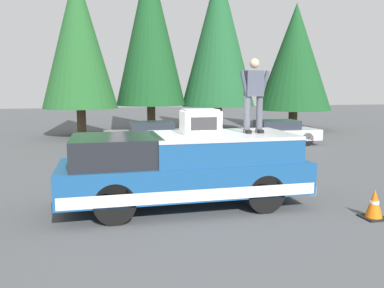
{
  "coord_description": "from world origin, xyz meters",
  "views": [
    {
      "loc": [
        -8.75,
        2.04,
        2.69
      ],
      "look_at": [
        0.17,
        -0.07,
        1.35
      ],
      "focal_mm": 36.23,
      "sensor_mm": 36.0,
      "label": 1
    }
  ],
  "objects_px": {
    "parked_car_silver": "(275,132)",
    "traffic_cone": "(374,205)",
    "parked_car_grey": "(150,134)",
    "compressor_unit": "(200,122)",
    "pickup_truck": "(185,168)",
    "person_on_truck_bed": "(254,94)"
  },
  "relations": [
    {
      "from": "compressor_unit",
      "to": "person_on_truck_bed",
      "type": "bearing_deg",
      "value": -94.09
    },
    {
      "from": "pickup_truck",
      "to": "traffic_cone",
      "type": "relative_size",
      "value": 8.94
    },
    {
      "from": "pickup_truck",
      "to": "parked_car_grey",
      "type": "xyz_separation_m",
      "value": [
        9.0,
        -0.36,
        -0.29
      ]
    },
    {
      "from": "pickup_truck",
      "to": "parked_car_grey",
      "type": "height_order",
      "value": "pickup_truck"
    },
    {
      "from": "person_on_truck_bed",
      "to": "traffic_cone",
      "type": "bearing_deg",
      "value": -129.68
    },
    {
      "from": "parked_car_silver",
      "to": "traffic_cone",
      "type": "bearing_deg",
      "value": 165.73
    },
    {
      "from": "person_on_truck_bed",
      "to": "parked_car_silver",
      "type": "bearing_deg",
      "value": -28.5
    },
    {
      "from": "person_on_truck_bed",
      "to": "parked_car_grey",
      "type": "bearing_deg",
      "value": 7.82
    },
    {
      "from": "compressor_unit",
      "to": "traffic_cone",
      "type": "relative_size",
      "value": 1.35
    },
    {
      "from": "pickup_truck",
      "to": "person_on_truck_bed",
      "type": "distance_m",
      "value": 2.32
    },
    {
      "from": "parked_car_grey",
      "to": "compressor_unit",
      "type": "bearing_deg",
      "value": -179.93
    },
    {
      "from": "compressor_unit",
      "to": "traffic_cone",
      "type": "distance_m",
      "value": 4.06
    },
    {
      "from": "parked_car_silver",
      "to": "traffic_cone",
      "type": "height_order",
      "value": "parked_car_silver"
    },
    {
      "from": "person_on_truck_bed",
      "to": "compressor_unit",
      "type": "bearing_deg",
      "value": 85.91
    },
    {
      "from": "person_on_truck_bed",
      "to": "traffic_cone",
      "type": "height_order",
      "value": "person_on_truck_bed"
    },
    {
      "from": "parked_car_silver",
      "to": "parked_car_grey",
      "type": "xyz_separation_m",
      "value": [
        0.58,
        5.87,
        0.0
      ]
    },
    {
      "from": "traffic_cone",
      "to": "pickup_truck",
      "type": "bearing_deg",
      "value": 64.13
    },
    {
      "from": "pickup_truck",
      "to": "parked_car_silver",
      "type": "bearing_deg",
      "value": -36.46
    },
    {
      "from": "compressor_unit",
      "to": "traffic_cone",
      "type": "xyz_separation_m",
      "value": [
        -1.77,
        -3.26,
        -1.64
      ]
    },
    {
      "from": "pickup_truck",
      "to": "person_on_truck_bed",
      "type": "xyz_separation_m",
      "value": [
        -0.08,
        -1.61,
        1.68
      ]
    },
    {
      "from": "pickup_truck",
      "to": "parked_car_grey",
      "type": "relative_size",
      "value": 1.35
    },
    {
      "from": "pickup_truck",
      "to": "parked_car_silver",
      "type": "relative_size",
      "value": 1.35
    }
  ]
}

